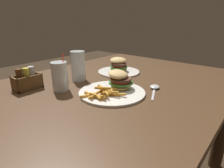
{
  "coord_description": "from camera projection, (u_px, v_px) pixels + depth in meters",
  "views": [
    {
      "loc": [
        -0.67,
        -0.6,
        1.07
      ],
      "look_at": [
        -0.05,
        -0.08,
        0.79
      ],
      "focal_mm": 30.0,
      "sensor_mm": 36.0,
      "label": 1
    }
  ],
  "objects": [
    {
      "name": "dining_table",
      "position": [
        107.0,
        108.0,
        1.0
      ],
      "size": [
        1.57,
        1.06,
        0.74
      ],
      "color": "#4C331E",
      "rests_on": "ground_plane"
    },
    {
      "name": "meal_plate_near",
      "position": [
        115.0,
        86.0,
        0.87
      ],
      "size": [
        0.31,
        0.31,
        0.1
      ],
      "color": "white",
      "rests_on": "dining_table"
    },
    {
      "name": "beer_glass",
      "position": [
        78.0,
        67.0,
        1.03
      ],
      "size": [
        0.08,
        0.08,
        0.16
      ],
      "color": "silver",
      "rests_on": "dining_table"
    },
    {
      "name": "juice_glass",
      "position": [
        60.0,
        77.0,
        0.89
      ],
      "size": [
        0.08,
        0.08,
        0.18
      ],
      "color": "silver",
      "rests_on": "dining_table"
    },
    {
      "name": "spoon",
      "position": [
        155.0,
        87.0,
        0.92
      ],
      "size": [
        0.18,
        0.1,
        0.02
      ],
      "rotation": [
        0.0,
        0.0,
        0.43
      ],
      "color": "silver",
      "rests_on": "dining_table"
    },
    {
      "name": "meal_plate_far",
      "position": [
        119.0,
        68.0,
        1.19
      ],
      "size": [
        0.26,
        0.26,
        0.1
      ],
      "color": "white",
      "rests_on": "dining_table"
    },
    {
      "name": "condiment_caddy",
      "position": [
        27.0,
        81.0,
        0.91
      ],
      "size": [
        0.13,
        0.07,
        0.11
      ],
      "color": "brown",
      "rests_on": "dining_table"
    }
  ]
}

